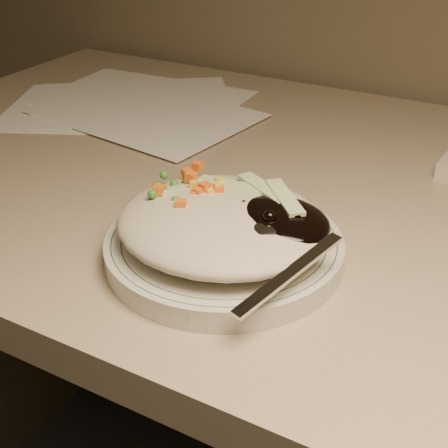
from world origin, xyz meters
The scene contains 5 objects.
desk centered at (0.00, 1.38, 0.54)m, with size 1.40×0.70×0.74m.
plate centered at (-0.09, 1.19, 0.75)m, with size 0.22×0.22×0.02m, color silver.
plate_rim centered at (-0.09, 1.19, 0.76)m, with size 0.21×0.21×0.00m.
meal centered at (-0.08, 1.19, 0.78)m, with size 0.21×0.19×0.05m.
papers centered at (-0.41, 1.50, 0.74)m, with size 0.41×0.37×0.00m.
Camera 1 is at (0.15, 0.77, 1.06)m, focal length 50.00 mm.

